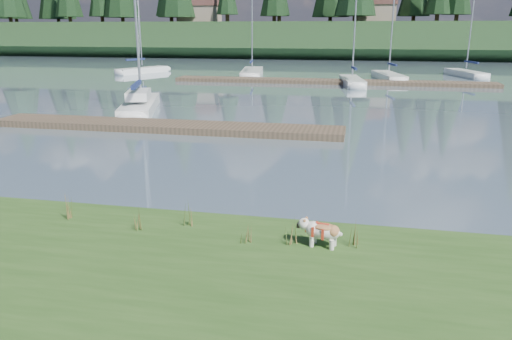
# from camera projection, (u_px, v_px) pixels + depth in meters

# --- Properties ---
(ground) EXTENTS (200.00, 200.00, 0.00)m
(ground) POSITION_uv_depth(u_px,v_px,m) (306.00, 83.00, 41.30)
(ground) COLOR slate
(ground) RESTS_ON ground
(bank) EXTENTS (60.00, 9.00, 0.35)m
(bank) POSITION_uv_depth(u_px,v_px,m) (33.00, 323.00, 7.37)
(bank) COLOR #30511E
(bank) RESTS_ON ground
(ridge) EXTENTS (200.00, 20.00, 5.00)m
(ridge) POSITION_uv_depth(u_px,v_px,m) (336.00, 40.00, 81.08)
(ridge) COLOR #1C3419
(ridge) RESTS_ON ground
(bulldog) EXTENTS (0.87, 0.44, 0.51)m
(bulldog) POSITION_uv_depth(u_px,v_px,m) (322.00, 230.00, 9.49)
(bulldog) COLOR silver
(bulldog) RESTS_ON bank
(sailboat_main) EXTENTS (3.96, 8.00, 11.48)m
(sailboat_main) POSITION_uv_depth(u_px,v_px,m) (141.00, 102.00, 27.70)
(sailboat_main) COLOR white
(sailboat_main) RESTS_ON ground
(dock_near) EXTENTS (16.00, 2.00, 0.30)m
(dock_near) POSITION_uv_depth(u_px,v_px,m) (164.00, 126.00, 22.29)
(dock_near) COLOR #4C3D2C
(dock_near) RESTS_ON ground
(dock_far) EXTENTS (26.00, 2.20, 0.30)m
(dock_far) POSITION_uv_depth(u_px,v_px,m) (330.00, 82.00, 40.86)
(dock_far) COLOR #4C3D2C
(dock_far) RESTS_ON ground
(sailboat_bg_0) EXTENTS (3.97, 6.63, 9.85)m
(sailboat_bg_0) POSITION_uv_depth(u_px,v_px,m) (147.00, 70.00, 50.51)
(sailboat_bg_0) COLOR white
(sailboat_bg_0) RESTS_ON ground
(sailboat_bg_1) EXTENTS (3.23, 9.26, 13.43)m
(sailboat_bg_1) POSITION_uv_depth(u_px,v_px,m) (253.00, 71.00, 48.38)
(sailboat_bg_1) COLOR white
(sailboat_bg_1) RESTS_ON ground
(sailboat_bg_2) EXTENTS (2.42, 7.16, 10.66)m
(sailboat_bg_2) POSITION_uv_depth(u_px,v_px,m) (351.00, 80.00, 40.22)
(sailboat_bg_2) COLOR white
(sailboat_bg_2) RESTS_ON ground
(sailboat_bg_3) EXTENTS (3.06, 7.97, 11.51)m
(sailboat_bg_3) POSITION_uv_depth(u_px,v_px,m) (387.00, 75.00, 44.40)
(sailboat_bg_3) COLOR white
(sailboat_bg_3) RESTS_ON ground
(sailboat_bg_4) EXTENTS (3.25, 7.31, 10.69)m
(sailboat_bg_4) POSITION_uv_depth(u_px,v_px,m) (463.00, 73.00, 47.00)
(sailboat_bg_4) COLOR white
(sailboat_bg_4) RESTS_ON ground
(weed_0) EXTENTS (0.17, 0.14, 0.50)m
(weed_0) POSITION_uv_depth(u_px,v_px,m) (137.00, 220.00, 10.30)
(weed_0) COLOR #475B23
(weed_0) RESTS_ON bank
(weed_1) EXTENTS (0.17, 0.14, 0.57)m
(weed_1) POSITION_uv_depth(u_px,v_px,m) (190.00, 214.00, 10.54)
(weed_1) COLOR #475B23
(weed_1) RESTS_ON bank
(weed_2) EXTENTS (0.17, 0.14, 0.64)m
(weed_2) POSITION_uv_depth(u_px,v_px,m) (291.00, 231.00, 9.57)
(weed_2) COLOR #475B23
(weed_2) RESTS_ON bank
(weed_3) EXTENTS (0.17, 0.14, 0.61)m
(weed_3) POSITION_uv_depth(u_px,v_px,m) (68.00, 208.00, 10.86)
(weed_3) COLOR #475B23
(weed_3) RESTS_ON bank
(weed_4) EXTENTS (0.17, 0.14, 0.44)m
(weed_4) POSITION_uv_depth(u_px,v_px,m) (246.00, 234.00, 9.66)
(weed_4) COLOR #475B23
(weed_4) RESTS_ON bank
(weed_5) EXTENTS (0.17, 0.14, 0.64)m
(weed_5) POSITION_uv_depth(u_px,v_px,m) (354.00, 233.00, 9.49)
(weed_5) COLOR #475B23
(weed_5) RESTS_ON bank
(mud_lip) EXTENTS (60.00, 0.50, 0.14)m
(mud_lip) POSITION_uv_depth(u_px,v_px,m) (153.00, 221.00, 11.54)
(mud_lip) COLOR #33281C
(mud_lip) RESTS_ON ground
(house_0) EXTENTS (6.30, 5.30, 4.65)m
(house_0) POSITION_uv_depth(u_px,v_px,m) (200.00, 9.00, 81.29)
(house_0) COLOR gray
(house_0) RESTS_ON ridge
(house_1) EXTENTS (6.30, 5.30, 4.65)m
(house_1) POSITION_uv_depth(u_px,v_px,m) (376.00, 8.00, 76.69)
(house_1) COLOR gray
(house_1) RESTS_ON ridge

